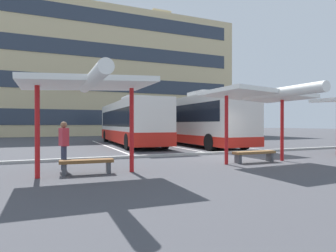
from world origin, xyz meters
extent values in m
plane|color=#47474C|center=(0.00, 0.00, 0.00)|extent=(160.00, 160.00, 0.00)
cube|color=#D1BC8C|center=(0.00, 34.74, 8.81)|extent=(38.34, 14.87, 17.61)
cube|color=#2D3847|center=(0.00, 27.28, 2.42)|extent=(35.27, 0.08, 1.94)
cube|color=#2D3847|center=(0.00, 27.28, 6.83)|extent=(35.27, 0.08, 1.94)
cube|color=#2D3847|center=(0.00, 27.28, 11.23)|extent=(35.27, 0.08, 1.94)
cube|color=#2D3847|center=(0.00, 27.28, 15.63)|extent=(35.27, 0.08, 1.94)
cube|color=#D1BC8C|center=(9.58, 34.74, 19.01)|extent=(3.20, 3.20, 2.80)
cube|color=silver|center=(-2.22, 10.17, 1.70)|extent=(2.97, 11.93, 2.85)
cube|color=red|center=(-2.22, 10.17, 0.68)|extent=(3.01, 11.97, 0.81)
cube|color=black|center=(-2.22, 10.17, 1.98)|extent=(2.97, 10.99, 1.19)
cube|color=black|center=(-2.00, 16.06, 2.04)|extent=(2.24, 0.16, 1.71)
cube|color=silver|center=(-2.27, 8.69, 3.31)|extent=(1.60, 2.25, 0.36)
cylinder|color=black|center=(-3.23, 14.54, 0.50)|extent=(0.34, 1.01, 1.00)
cylinder|color=black|center=(-0.89, 14.45, 0.50)|extent=(0.34, 1.01, 1.00)
cylinder|color=black|center=(-3.54, 5.89, 0.50)|extent=(0.34, 1.01, 1.00)
cylinder|color=black|center=(-1.21, 5.81, 0.50)|extent=(0.34, 1.01, 1.00)
cube|color=silver|center=(1.92, 7.74, 1.84)|extent=(2.62, 11.53, 3.13)
cube|color=red|center=(1.92, 7.74, 0.55)|extent=(2.66, 11.57, 0.56)
cube|color=black|center=(1.92, 7.74, 2.28)|extent=(2.65, 10.61, 1.15)
cube|color=black|center=(1.93, 13.47, 2.22)|extent=(2.29, 0.09, 1.88)
cube|color=silver|center=(1.91, 6.30, 3.58)|extent=(1.56, 2.20, 0.36)
cylinder|color=black|center=(0.73, 11.90, 0.50)|extent=(0.30, 1.00, 1.00)
cylinder|color=black|center=(3.13, 11.90, 0.50)|extent=(0.30, 1.00, 1.00)
cylinder|color=black|center=(0.71, 3.58, 0.50)|extent=(0.30, 1.00, 1.00)
cylinder|color=black|center=(3.11, 3.58, 0.50)|extent=(0.30, 1.00, 1.00)
cube|color=white|center=(-4.11, 9.24, 0.00)|extent=(0.16, 14.00, 0.01)
cube|color=white|center=(0.00, 9.24, 0.00)|extent=(0.16, 14.00, 0.01)
cube|color=white|center=(4.11, 9.24, 0.00)|extent=(0.16, 14.00, 0.01)
cylinder|color=red|center=(-8.25, -1.70, 1.36)|extent=(0.14, 0.14, 2.72)
cylinder|color=red|center=(-5.46, -1.70, 1.36)|extent=(0.14, 0.14, 2.72)
cube|color=white|center=(-6.85, -1.70, 2.80)|extent=(3.79, 2.53, 0.31)
cylinder|color=white|center=(-6.85, -2.81, 2.77)|extent=(0.36, 3.79, 0.36)
cube|color=brown|center=(-6.85, -1.54, 0.40)|extent=(1.65, 0.53, 0.10)
cube|color=#4C4C51|center=(-7.51, -1.50, 0.17)|extent=(0.14, 0.34, 0.35)
cube|color=#4C4C51|center=(-6.19, -1.58, 0.17)|extent=(0.14, 0.34, 0.35)
cylinder|color=red|center=(-1.62, -1.44, 1.32)|extent=(0.14, 0.14, 2.65)
cylinder|color=red|center=(1.18, -1.44, 1.32)|extent=(0.14, 0.14, 2.65)
cube|color=white|center=(-0.22, -1.44, 2.73)|extent=(3.81, 2.86, 0.35)
cylinder|color=white|center=(-0.22, -2.72, 2.70)|extent=(0.36, 3.80, 0.36)
cube|color=brown|center=(-0.22, -1.36, 0.40)|extent=(1.88, 0.45, 0.10)
cube|color=#4C4C51|center=(-1.01, -1.35, 0.17)|extent=(0.12, 0.34, 0.35)
cube|color=#4C4C51|center=(0.57, -1.37, 0.17)|extent=(0.12, 0.34, 0.35)
cube|color=#ADADA8|center=(0.00, 1.97, 0.06)|extent=(44.00, 0.24, 0.12)
cylinder|color=#33384C|center=(-7.44, -0.41, 0.41)|extent=(0.14, 0.14, 0.81)
cylinder|color=#33384C|center=(-7.48, -0.25, 0.41)|extent=(0.14, 0.14, 0.81)
cube|color=#BF333F|center=(-7.46, -0.33, 1.11)|extent=(0.32, 0.51, 0.61)
sphere|color=#936B4C|center=(-7.46, -0.33, 1.53)|extent=(0.22, 0.22, 0.22)
camera|label=1|loc=(-7.99, -10.70, 1.55)|focal=30.65mm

